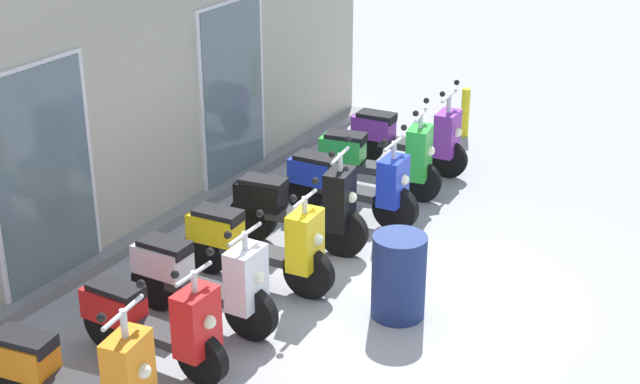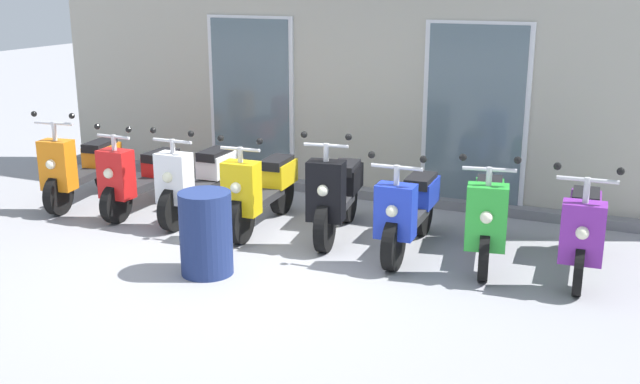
{
  "view_description": "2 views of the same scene",
  "coord_description": "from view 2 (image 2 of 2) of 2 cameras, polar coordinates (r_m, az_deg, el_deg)",
  "views": [
    {
      "loc": [
        -7.33,
        -3.56,
        4.66
      ],
      "look_at": [
        0.34,
        0.97,
        0.75
      ],
      "focal_mm": 53.05,
      "sensor_mm": 36.0,
      "label": 1
    },
    {
      "loc": [
        3.55,
        -6.13,
        2.8
      ],
      "look_at": [
        0.54,
        0.56,
        0.71
      ],
      "focal_mm": 42.58,
      "sensor_mm": 36.0,
      "label": 2
    }
  ],
  "objects": [
    {
      "name": "scooter_blue",
      "position": [
        7.96,
        6.73,
        -1.34
      ],
      "size": [
        0.58,
        1.68,
        1.17
      ],
      "color": "black",
      "rests_on": "ground_plane"
    },
    {
      "name": "trash_bin",
      "position": [
        7.41,
        -8.57,
        -3.08
      ],
      "size": [
        0.51,
        0.51,
        0.82
      ],
      "primitive_type": "cylinder",
      "color": "navy",
      "rests_on": "ground_plane"
    },
    {
      "name": "scooter_black",
      "position": [
        8.36,
        1.24,
        -0.17
      ],
      "size": [
        0.6,
        1.58,
        1.27
      ],
      "color": "black",
      "rests_on": "ground_plane"
    },
    {
      "name": "scooter_green",
      "position": [
        7.79,
        12.45,
        -1.7
      ],
      "size": [
        0.65,
        1.57,
        1.22
      ],
      "color": "black",
      "rests_on": "ground_plane"
    },
    {
      "name": "scooter_white",
      "position": [
        9.13,
        -9.19,
        0.94
      ],
      "size": [
        0.57,
        1.6,
        1.17
      ],
      "color": "black",
      "rests_on": "ground_plane"
    },
    {
      "name": "scooter_purple",
      "position": [
        7.74,
        19.16,
        -2.49
      ],
      "size": [
        0.6,
        1.63,
        1.21
      ],
      "color": "black",
      "rests_on": "ground_plane"
    },
    {
      "name": "scooter_yellow",
      "position": [
        8.67,
        -4.42,
        0.25
      ],
      "size": [
        0.52,
        1.67,
        1.17
      ],
      "color": "black",
      "rests_on": "ground_plane"
    },
    {
      "name": "scooter_red",
      "position": [
        9.52,
        -13.25,
        1.17
      ],
      "size": [
        0.52,
        1.52,
        1.16
      ],
      "color": "black",
      "rests_on": "ground_plane"
    },
    {
      "name": "scooter_orange",
      "position": [
        10.1,
        -17.48,
        1.81
      ],
      "size": [
        0.62,
        1.62,
        1.26
      ],
      "color": "black",
      "rests_on": "ground_plane"
    },
    {
      "name": "storefront_facade",
      "position": [
        9.9,
        3.13,
        10.99
      ],
      "size": [
        9.24,
        0.5,
        4.04
      ],
      "color": "#B2AD9E",
      "rests_on": "ground_plane"
    },
    {
      "name": "ground_plane",
      "position": [
        7.62,
        -5.5,
        -5.73
      ],
      "size": [
        40.0,
        40.0,
        0.0
      ],
      "primitive_type": "plane",
      "color": "#939399"
    }
  ]
}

